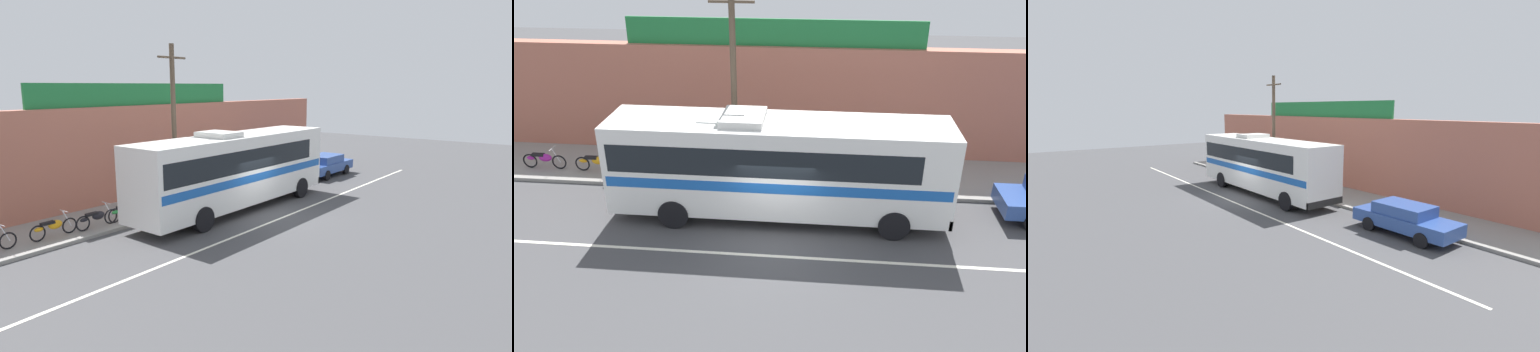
% 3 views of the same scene
% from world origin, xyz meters
% --- Properties ---
extents(ground_plane, '(70.00, 70.00, 0.00)m').
position_xyz_m(ground_plane, '(0.00, 0.00, 0.00)').
color(ground_plane, '#444447').
extents(sidewalk_slab, '(30.00, 3.60, 0.14)m').
position_xyz_m(sidewalk_slab, '(0.00, 5.20, 0.07)').
color(sidewalk_slab, gray).
rests_on(sidewalk_slab, ground_plane).
extents(storefront_facade, '(30.00, 0.70, 4.80)m').
position_xyz_m(storefront_facade, '(0.00, 7.35, 2.40)').
color(storefront_facade, '#B26651').
rests_on(storefront_facade, ground_plane).
extents(storefront_billboard, '(12.41, 0.12, 1.10)m').
position_xyz_m(storefront_billboard, '(-0.73, 7.35, 5.35)').
color(storefront_billboard, '#1E7538').
rests_on(storefront_billboard, storefront_facade).
extents(road_center_stripe, '(30.00, 0.14, 0.01)m').
position_xyz_m(road_center_stripe, '(0.00, -0.80, 0.00)').
color(road_center_stripe, silver).
rests_on(road_center_stripe, ground_plane).
extents(intercity_bus, '(11.55, 2.59, 3.78)m').
position_xyz_m(intercity_bus, '(-0.12, 1.76, 2.07)').
color(intercity_bus, white).
rests_on(intercity_bus, ground_plane).
extents(parked_car, '(4.50, 1.85, 1.37)m').
position_xyz_m(parked_car, '(9.95, 2.47, 0.74)').
color(parked_car, '#2D4C93').
rests_on(parked_car, ground_plane).
extents(utility_pole, '(1.60, 0.22, 7.47)m').
position_xyz_m(utility_pole, '(-1.85, 3.90, 4.01)').
color(utility_pole, brown).
rests_on(utility_pole, sidewalk_slab).
extents(motorcycle_blue, '(1.90, 0.56, 0.94)m').
position_xyz_m(motorcycle_blue, '(-7.75, 4.33, 0.57)').
color(motorcycle_blue, black).
rests_on(motorcycle_blue, sidewalk_slab).
extents(motorcycle_green, '(1.93, 0.56, 0.94)m').
position_xyz_m(motorcycle_green, '(-4.56, 4.10, 0.57)').
color(motorcycle_green, black).
rests_on(motorcycle_green, sidewalk_slab).
extents(motorcycle_red, '(1.90, 0.56, 0.94)m').
position_xyz_m(motorcycle_red, '(-6.02, 4.12, 0.57)').
color(motorcycle_red, black).
rests_on(motorcycle_red, sidewalk_slab).
extents(pedestrian_far_right, '(0.30, 0.48, 1.73)m').
position_xyz_m(pedestrian_far_right, '(2.59, 5.40, 1.15)').
color(pedestrian_far_right, brown).
rests_on(pedestrian_far_right, sidewalk_slab).
extents(pedestrian_far_left, '(0.30, 0.48, 1.64)m').
position_xyz_m(pedestrian_far_left, '(3.10, 4.65, 1.09)').
color(pedestrian_far_left, brown).
rests_on(pedestrian_far_left, sidewalk_slab).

